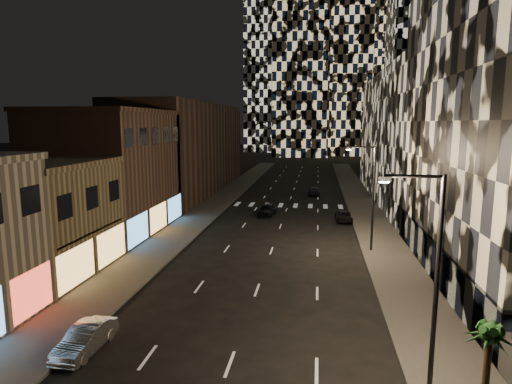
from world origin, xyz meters
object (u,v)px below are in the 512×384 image
(streetlight_far, at_px, (371,191))
(car_dark_oncoming, at_px, (314,191))
(streetlight_near, at_px, (431,270))
(car_silver_parked, at_px, (85,339))
(car_dark_rightlane, at_px, (344,217))
(car_dark_midlane, at_px, (267,209))
(palm_tree, at_px, (489,342))

(streetlight_far, bearing_deg, car_dark_oncoming, 99.64)
(streetlight_near, height_order, car_silver_parked, streetlight_near)
(streetlight_far, xyz_separation_m, car_dark_rightlane, (-1.45, 11.27, -4.80))
(streetlight_near, xyz_separation_m, car_dark_midlane, (-10.42, 33.36, -4.64))
(car_silver_parked, relative_size, car_dark_midlane, 0.95)
(car_dark_midlane, height_order, car_dark_rightlane, car_dark_midlane)
(streetlight_near, xyz_separation_m, palm_tree, (1.62, -1.87, -1.92))
(car_dark_oncoming, distance_m, palm_tree, 51.51)
(streetlight_near, bearing_deg, car_dark_rightlane, 92.65)
(car_silver_parked, height_order, car_dark_rightlane, car_silver_parked)
(streetlight_near, xyz_separation_m, car_dark_oncoming, (-4.95, 49.14, -4.74))
(streetlight_far, bearing_deg, car_dark_rightlane, 97.31)
(car_dark_oncoming, height_order, car_dark_rightlane, car_dark_oncoming)
(car_dark_rightlane, bearing_deg, streetlight_near, -88.16)
(car_dark_midlane, bearing_deg, streetlight_near, -65.12)
(streetlight_near, distance_m, car_dark_rightlane, 31.67)
(streetlight_far, relative_size, car_dark_midlane, 2.15)
(car_dark_rightlane, bearing_deg, car_silver_parked, -115.87)
(streetlight_far, distance_m, car_dark_midlane, 17.57)
(palm_tree, bearing_deg, car_silver_parked, 170.22)
(palm_tree, bearing_deg, car_dark_midlane, 108.88)
(streetlight_far, height_order, car_dark_oncoming, streetlight_far)
(streetlight_far, xyz_separation_m, car_dark_midlane, (-10.42, 13.36, -4.64))
(streetlight_far, height_order, car_dark_midlane, streetlight_far)
(streetlight_near, distance_m, car_dark_oncoming, 49.62)
(car_dark_midlane, height_order, palm_tree, palm_tree)
(car_dark_midlane, bearing_deg, car_silver_parked, -91.50)
(streetlight_near, relative_size, car_dark_oncoming, 2.12)
(car_silver_parked, xyz_separation_m, car_dark_midlane, (5.13, 32.26, 0.06))
(streetlight_far, xyz_separation_m, car_dark_oncoming, (-4.95, 29.14, -4.74))
(car_dark_oncoming, bearing_deg, streetlight_far, 99.78)
(car_dark_oncoming, relative_size, palm_tree, 1.07)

